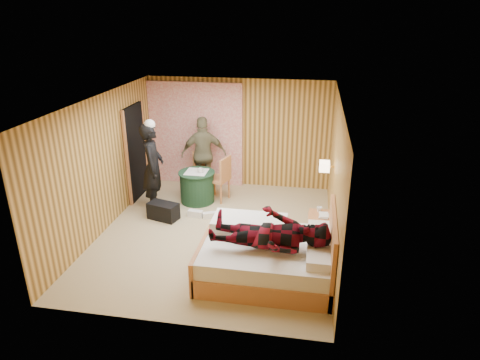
% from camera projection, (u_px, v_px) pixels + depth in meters
% --- Properties ---
extents(floor, '(4.20, 5.00, 0.01)m').
position_uv_depth(floor, '(215.00, 234.00, 8.00)').
color(floor, tan).
rests_on(floor, ground).
extents(ceiling, '(4.20, 5.00, 0.01)m').
position_uv_depth(ceiling, '(212.00, 100.00, 7.07)').
color(ceiling, white).
rests_on(ceiling, wall_back).
extents(wall_back, '(4.20, 0.02, 2.50)m').
position_uv_depth(wall_back, '(239.00, 133.00, 9.82)').
color(wall_back, '#DBAA54').
rests_on(wall_back, floor).
extents(wall_left, '(0.02, 5.00, 2.50)m').
position_uv_depth(wall_left, '(103.00, 164.00, 7.86)').
color(wall_left, '#DBAA54').
rests_on(wall_left, floor).
extents(wall_right, '(0.02, 5.00, 2.50)m').
position_uv_depth(wall_right, '(335.00, 179.00, 7.20)').
color(wall_right, '#DBAA54').
rests_on(wall_right, floor).
extents(curtain, '(2.20, 0.08, 2.40)m').
position_uv_depth(curtain, '(196.00, 134.00, 9.93)').
color(curtain, white).
rests_on(curtain, floor).
extents(doorway, '(0.06, 0.90, 2.05)m').
position_uv_depth(doorway, '(136.00, 153.00, 9.22)').
color(doorway, black).
rests_on(doorway, floor).
extents(wall_lamp, '(0.26, 0.24, 0.16)m').
position_uv_depth(wall_lamp, '(325.00, 166.00, 7.62)').
color(wall_lamp, gold).
rests_on(wall_lamp, wall_right).
extents(bed, '(2.04, 1.61, 1.11)m').
position_uv_depth(bed, '(269.00, 256.00, 6.67)').
color(bed, tan).
rests_on(bed, floor).
extents(nightstand, '(0.38, 0.52, 0.50)m').
position_uv_depth(nightstand, '(318.00, 227.00, 7.69)').
color(nightstand, tan).
rests_on(nightstand, floor).
extents(round_table, '(0.78, 0.78, 0.69)m').
position_uv_depth(round_table, '(197.00, 186.00, 9.21)').
color(round_table, '#1C3E26').
rests_on(round_table, floor).
extents(chair_far, '(0.55, 0.55, 0.93)m').
position_uv_depth(chair_far, '(203.00, 168.00, 9.71)').
color(chair_far, tan).
rests_on(chair_far, floor).
extents(chair_near, '(0.56, 0.56, 1.00)m').
position_uv_depth(chair_near, '(221.00, 175.00, 9.18)').
color(chair_near, tan).
rests_on(chair_near, floor).
extents(duffel_bag, '(0.66, 0.47, 0.34)m').
position_uv_depth(duffel_bag, '(163.00, 211.00, 8.50)').
color(duffel_bag, black).
rests_on(duffel_bag, floor).
extents(sneaker_left, '(0.31, 0.16, 0.13)m').
position_uv_depth(sneaker_left, '(195.00, 214.00, 8.62)').
color(sneaker_left, white).
rests_on(sneaker_left, floor).
extents(sneaker_right, '(0.28, 0.20, 0.12)m').
position_uv_depth(sneaker_right, '(209.00, 215.00, 8.58)').
color(sneaker_right, white).
rests_on(sneaker_right, floor).
extents(woman_standing, '(0.57, 0.74, 1.83)m').
position_uv_depth(woman_standing, '(153.00, 167.00, 8.68)').
color(woman_standing, black).
rests_on(woman_standing, floor).
extents(man_at_table, '(1.08, 0.65, 1.72)m').
position_uv_depth(man_at_table, '(204.00, 154.00, 9.62)').
color(man_at_table, '#736D4C').
rests_on(man_at_table, floor).
extents(man_on_bed, '(0.86, 0.67, 1.77)m').
position_uv_depth(man_on_bed, '(270.00, 225.00, 6.21)').
color(man_on_bed, '#600916').
rests_on(man_on_bed, bed).
extents(book_lower, '(0.19, 0.24, 0.02)m').
position_uv_depth(book_lower, '(319.00, 216.00, 7.55)').
color(book_lower, white).
rests_on(book_lower, nightstand).
extents(book_upper, '(0.18, 0.23, 0.02)m').
position_uv_depth(book_upper, '(319.00, 215.00, 7.55)').
color(book_upper, white).
rests_on(book_upper, nightstand).
extents(cup_nightstand, '(0.11, 0.11, 0.09)m').
position_uv_depth(cup_nightstand, '(319.00, 209.00, 7.71)').
color(cup_nightstand, white).
rests_on(cup_nightstand, nightstand).
extents(cup_table, '(0.14, 0.14, 0.10)m').
position_uv_depth(cup_table, '(200.00, 171.00, 9.01)').
color(cup_table, white).
rests_on(cup_table, round_table).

